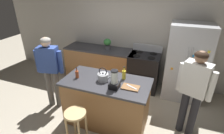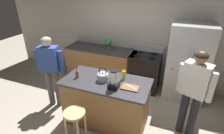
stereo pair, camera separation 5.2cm
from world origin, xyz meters
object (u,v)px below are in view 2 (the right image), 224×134
object	(u,v)px
cutting_board	(130,88)
person_by_sink_right	(194,88)
person_by_island_left	(50,66)
bar_stool	(75,119)
kitchen_island	(106,102)
stove_range	(144,72)
tea_kettle	(103,77)
refrigerator	(187,63)
chef_knife	(131,87)
bottle_soda	(124,75)
potted_plant	(108,43)
blender_appliance	(114,81)
bottle_cooking_sauce	(77,74)

from	to	relation	value
cutting_board	person_by_sink_right	bearing A→B (deg)	17.08
person_by_island_left	bar_stool	xyz separation A→B (m)	(1.05, -0.77, -0.45)
kitchen_island	stove_range	bearing A→B (deg)	74.50
stove_range	bar_stool	world-z (taller)	stove_range
person_by_island_left	tea_kettle	bearing A→B (deg)	-3.49
refrigerator	chef_knife	distance (m)	1.81
refrigerator	person_by_island_left	bearing A→B (deg)	-152.17
tea_kettle	bottle_soda	bearing A→B (deg)	30.37
bottle_soda	cutting_board	distance (m)	0.34
tea_kettle	cutting_board	xyz separation A→B (m)	(0.54, -0.06, -0.07)
kitchen_island	bottle_soda	bearing A→B (deg)	34.59
refrigerator	bar_stool	world-z (taller)	refrigerator
bar_stool	tea_kettle	size ratio (longest dim) A/B	2.49
refrigerator	bottle_soda	world-z (taller)	refrigerator
stove_range	cutting_board	distance (m)	1.66
stove_range	potted_plant	world-z (taller)	potted_plant
cutting_board	chef_knife	bearing A→B (deg)	0.00
person_by_sink_right	bar_stool	distance (m)	2.05
bottle_soda	kitchen_island	bearing A→B (deg)	-145.41
kitchen_island	cutting_board	world-z (taller)	cutting_board
refrigerator	chef_knife	bearing A→B (deg)	-119.71
person_by_sink_right	cutting_board	distance (m)	1.06
bottle_soda	potted_plant	bearing A→B (deg)	122.99
blender_appliance	bottle_soda	distance (m)	0.37
stove_range	person_by_sink_right	world-z (taller)	person_by_sink_right
potted_plant	stove_range	bearing A→B (deg)	-1.44
person_by_island_left	person_by_sink_right	distance (m)	2.81
bottle_soda	cutting_board	size ratio (longest dim) A/B	0.85
blender_appliance	chef_knife	world-z (taller)	blender_appliance
person_by_island_left	bar_stool	world-z (taller)	person_by_island_left
kitchen_island	cutting_board	bearing A→B (deg)	-8.09
potted_plant	tea_kettle	world-z (taller)	potted_plant
kitchen_island	tea_kettle	world-z (taller)	tea_kettle
stove_range	bar_stool	distance (m)	2.33
person_by_sink_right	cutting_board	bearing A→B (deg)	-162.92
bar_stool	tea_kettle	bearing A→B (deg)	73.41
bottle_soda	blender_appliance	bearing A→B (deg)	-99.54
person_by_island_left	bottle_soda	size ratio (longest dim) A/B	6.34
bar_stool	cutting_board	world-z (taller)	cutting_board
chef_knife	bottle_soda	bearing A→B (deg)	155.72
bottle_soda	cutting_board	xyz separation A→B (m)	(0.20, -0.26, -0.08)
person_by_island_left	blender_appliance	size ratio (longest dim) A/B	4.79
bottle_cooking_sauce	cutting_board	xyz separation A→B (m)	(1.04, 0.01, -0.07)
person_by_island_left	bottle_cooking_sauce	size ratio (longest dim) A/B	7.51
person_by_sink_right	bar_stool	xyz separation A→B (m)	(-1.76, -0.94, -0.47)
refrigerator	cutting_board	bearing A→B (deg)	-120.26
kitchen_island	potted_plant	world-z (taller)	potted_plant
potted_plant	person_by_island_left	bearing A→B (deg)	-115.62
refrigerator	person_by_island_left	world-z (taller)	refrigerator
bottle_cooking_sauce	chef_knife	size ratio (longest dim) A/B	0.98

